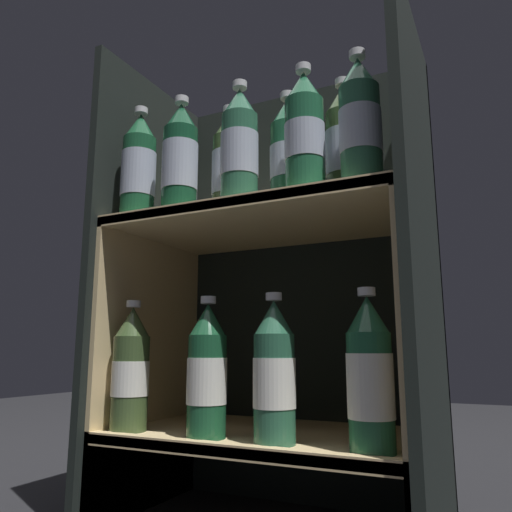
{
  "coord_description": "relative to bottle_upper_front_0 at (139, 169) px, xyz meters",
  "views": [
    {
      "loc": [
        0.45,
        -0.79,
        0.35
      ],
      "look_at": [
        0.0,
        0.13,
        0.55
      ],
      "focal_mm": 35.0,
      "sensor_mm": 36.0,
      "label": 1
    }
  ],
  "objects": [
    {
      "name": "fridge_side_right",
      "position": [
        0.59,
        0.13,
        -0.24
      ],
      "size": [
        0.02,
        0.42,
        1.04
      ],
      "primitive_type": "cube",
      "color": "black",
      "rests_on": "ground_plane"
    },
    {
      "name": "bottle_upper_front_4",
      "position": [
        0.51,
        -0.0,
        0.0
      ],
      "size": [
        0.08,
        0.08,
        0.27
      ],
      "color": "#285B42",
      "rests_on": "shelf_upper"
    },
    {
      "name": "bottle_upper_front_1",
      "position": [
        0.11,
        -0.0,
        -0.0
      ],
      "size": [
        0.08,
        0.08,
        0.27
      ],
      "color": "#144228",
      "rests_on": "shelf_upper"
    },
    {
      "name": "bottle_upper_back_0",
      "position": [
        0.06,
        0.09,
        0.0
      ],
      "size": [
        0.08,
        0.08,
        0.27
      ],
      "color": "#144228",
      "rests_on": "shelf_upper"
    },
    {
      "name": "bottle_lower_front_0",
      "position": [
        0.0,
        -0.0,
        -0.45
      ],
      "size": [
        0.08,
        0.08,
        0.27
      ],
      "color": "#384C28",
      "rests_on": "shelf_lower"
    },
    {
      "name": "bottle_upper_front_3",
      "position": [
        0.4,
        -0.0,
        0.0
      ],
      "size": [
        0.08,
        0.08,
        0.27
      ],
      "color": "#1E5638",
      "rests_on": "shelf_upper"
    },
    {
      "name": "bottle_upper_front_0",
      "position": [
        0.0,
        0.0,
        0.0
      ],
      "size": [
        0.08,
        0.08,
        0.27
      ],
      "color": "#194C2D",
      "rests_on": "shelf_upper"
    },
    {
      "name": "shelf_upper",
      "position": [
        0.26,
        0.13,
        -0.3
      ],
      "size": [
        0.63,
        0.38,
        0.64
      ],
      "color": "#DBBC84",
      "rests_on": "ground_plane"
    },
    {
      "name": "bottle_upper_back_1",
      "position": [
        0.19,
        0.09,
        0.0
      ],
      "size": [
        0.08,
        0.08,
        0.27
      ],
      "color": "#384C28",
      "rests_on": "shelf_upper"
    },
    {
      "name": "bottle_lower_front_2",
      "position": [
        0.33,
        -0.0,
        -0.45
      ],
      "size": [
        0.08,
        0.08,
        0.27
      ],
      "color": "#285B42",
      "rests_on": "shelf_lower"
    },
    {
      "name": "fridge_back_wall",
      "position": [
        0.26,
        0.34,
        -0.24
      ],
      "size": [
        0.67,
        0.02,
        1.04
      ],
      "primitive_type": "cube",
      "color": "black",
      "rests_on": "ground_plane"
    },
    {
      "name": "fridge_side_left",
      "position": [
        -0.07,
        0.13,
        -0.24
      ],
      "size": [
        0.02,
        0.42,
        1.04
      ],
      "primitive_type": "cube",
      "color": "black",
      "rests_on": "ground_plane"
    },
    {
      "name": "bottle_lower_front_3",
      "position": [
        0.51,
        -0.0,
        -0.45
      ],
      "size": [
        0.08,
        0.08,
        0.27
      ],
      "color": "#1E5638",
      "rests_on": "shelf_lower"
    },
    {
      "name": "bottle_upper_back_2",
      "position": [
        0.33,
        0.09,
        0.0
      ],
      "size": [
        0.08,
        0.08,
        0.27
      ],
      "color": "#1E5638",
      "rests_on": "shelf_upper"
    },
    {
      "name": "bottle_upper_front_2",
      "position": [
        0.26,
        -0.0,
        0.0
      ],
      "size": [
        0.08,
        0.08,
        0.27
      ],
      "color": "#285B42",
      "rests_on": "shelf_upper"
    },
    {
      "name": "bottle_upper_back_3",
      "position": [
        0.45,
        0.09,
        0.0
      ],
      "size": [
        0.08,
        0.08,
        0.27
      ],
      "color": "#384C28",
      "rests_on": "shelf_upper"
    },
    {
      "name": "bottle_lower_front_1",
      "position": [
        0.19,
        -0.0,
        -0.45
      ],
      "size": [
        0.08,
        0.08,
        0.27
      ],
      "color": "#194C2D",
      "rests_on": "shelf_lower"
    },
    {
      "name": "shelf_lower",
      "position": [
        0.26,
        0.12,
        -0.6
      ],
      "size": [
        0.63,
        0.38,
        0.19
      ],
      "color": "#DBBC84",
      "rests_on": "ground_plane"
    }
  ]
}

